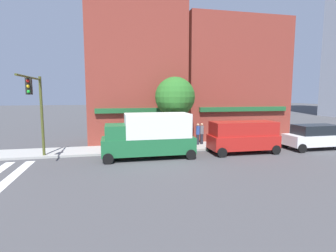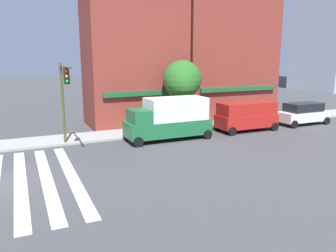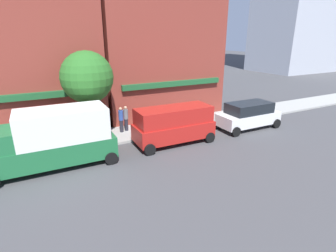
{
  "view_description": "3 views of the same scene",
  "coord_description": "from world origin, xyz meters",
  "views": [
    {
      "loc": [
        8.69,
        -12.74,
        4.33
      ],
      "look_at": [
        12.83,
        6.0,
        2.0
      ],
      "focal_mm": 28.0,
      "sensor_mm": 36.0,
      "label": 1
    },
    {
      "loc": [
        1.4,
        -16.44,
        5.79
      ],
      "look_at": [
        11.17,
        4.7,
        1.0
      ],
      "focal_mm": 35.0,
      "sensor_mm": 36.0,
      "label": 2
    },
    {
      "loc": [
        10.77,
        -8.97,
        6.44
      ],
      "look_at": [
        17.82,
        4.7,
        1.2
      ],
      "focal_mm": 28.0,
      "sensor_mm": 36.0,
      "label": 3
    }
  ],
  "objects": [
    {
      "name": "storefront_row",
      "position": [
        15.44,
        11.5,
        6.78
      ],
      "size": [
        18.61,
        5.3,
        15.43
      ],
      "color": "maroon",
      "rests_on": "ground_plane"
    },
    {
      "name": "traffic_signal",
      "position": [
        4.14,
        5.25,
        3.81
      ],
      "size": [
        0.32,
        4.72,
        5.51
      ],
      "color": "#474C1E",
      "rests_on": "ground_plane"
    },
    {
      "name": "box_truck_green",
      "position": [
        11.26,
        4.7,
        1.59
      ],
      "size": [
        6.21,
        2.42,
        3.04
      ],
      "rotation": [
        0.0,
        0.0,
        -0.01
      ],
      "color": "#1E6638",
      "rests_on": "ground_plane"
    },
    {
      "name": "van_red",
      "position": [
        18.23,
        4.7,
        1.29
      ],
      "size": [
        5.03,
        2.22,
        2.34
      ],
      "rotation": [
        0.0,
        0.0,
        -0.01
      ],
      "color": "#B21E19",
      "rests_on": "ground_plane"
    },
    {
      "name": "suv_white",
      "position": [
        24.47,
        4.7,
        1.03
      ],
      "size": [
        4.71,
        2.12,
        1.94
      ],
      "rotation": [
        0.0,
        0.0,
        0.0
      ],
      "color": "white",
      "rests_on": "ground_plane"
    },
    {
      "name": "pedestrian_grey_coat",
      "position": [
        16.18,
        7.94,
        1.07
      ],
      "size": [
        0.32,
        0.32,
        1.77
      ],
      "rotation": [
        0.0,
        0.0,
        3.54
      ],
      "color": "#23232D",
      "rests_on": "sidewalk_left"
    },
    {
      "name": "pedestrian_blue_shirt",
      "position": [
        15.78,
        7.8,
        1.07
      ],
      "size": [
        0.32,
        0.32,
        1.77
      ],
      "rotation": [
        0.0,
        0.0,
        4.89
      ],
      "color": "#23232D",
      "rests_on": "sidewalk_left"
    },
    {
      "name": "pedestrian_red_jacket",
      "position": [
        11.79,
        8.05,
        1.07
      ],
      "size": [
        0.32,
        0.32,
        1.77
      ],
      "rotation": [
        0.0,
        0.0,
        1.33
      ],
      "color": "#23232D",
      "rests_on": "sidewalk_left"
    },
    {
      "name": "fire_hydrant",
      "position": [
        8.93,
        6.4,
        0.61
      ],
      "size": [
        0.24,
        0.24,
        0.84
      ],
      "color": "red",
      "rests_on": "sidewalk_left"
    },
    {
      "name": "street_tree",
      "position": [
        13.73,
        7.5,
        4.11
      ],
      "size": [
        3.17,
        3.17,
        5.56
      ],
      "color": "brown",
      "rests_on": "sidewalk_left"
    }
  ]
}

